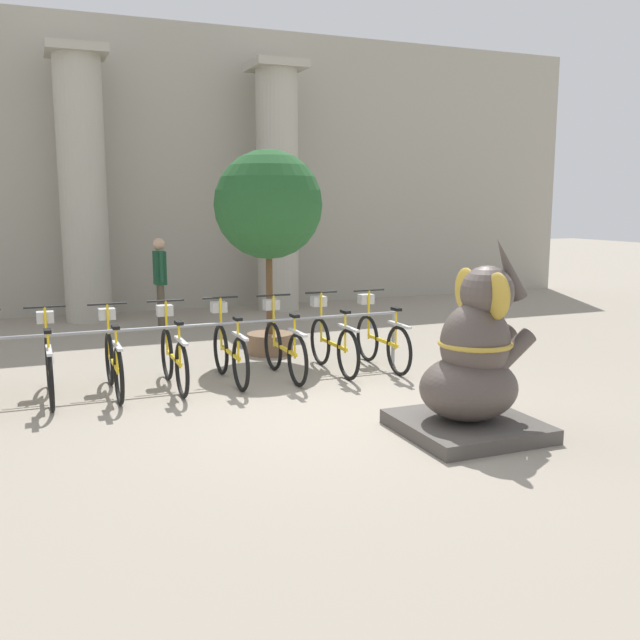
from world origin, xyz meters
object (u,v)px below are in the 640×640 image
bicycle_5 (284,347)px  potted_tree (268,210)px  bicycle_2 (113,361)px  elephant_statue (474,368)px  bicycle_4 (229,351)px  bicycle_6 (333,342)px  person_pedestrian (160,275)px  bicycle_3 (173,356)px  bicycle_7 (381,339)px  bicycle_1 (49,366)px

bicycle_5 → potted_tree: (0.31, 1.52, 1.78)m
bicycle_2 → elephant_statue: (3.17, -2.91, 0.26)m
bicycle_4 → bicycle_5: 0.73m
bicycle_6 → elephant_statue: size_ratio=0.83×
bicycle_4 → person_pedestrian: bearing=91.5°
bicycle_3 → potted_tree: size_ratio=0.53×
potted_tree → bicycle_2: bearing=-148.5°
elephant_statue → bicycle_4: bearing=120.0°
bicycle_5 → elephant_statue: 3.08m
bicycle_7 → potted_tree: potted_tree is taller
bicycle_2 → person_pedestrian: bearing=73.1°
bicycle_6 → person_pedestrian: 4.67m
bicycle_5 → bicycle_7: 1.46m
bicycle_5 → bicycle_2: bearing=-179.8°
bicycle_3 → bicycle_7: same height
bicycle_2 → bicycle_1: bearing=178.3°
elephant_statue → potted_tree: bearing=98.6°
bicycle_3 → person_pedestrian: size_ratio=0.99×
bicycle_4 → person_pedestrian: person_pedestrian is taller
bicycle_4 → bicycle_5: (0.73, -0.04, 0.00)m
bicycle_1 → potted_tree: size_ratio=0.53×
bicycle_4 → bicycle_7: same height
bicycle_1 → bicycle_3: bearing=-0.0°
person_pedestrian → bicycle_6: bearing=-70.2°
bicycle_2 → bicycle_3: 0.73m
person_pedestrian → potted_tree: bearing=-68.3°
bicycle_2 → person_pedestrian: (1.34, 4.42, 0.58)m
bicycle_2 → person_pedestrian: person_pedestrian is taller
bicycle_6 → potted_tree: bearing=106.0°
bicycle_2 → bicycle_6: 2.92m
bicycle_5 → bicycle_7: size_ratio=1.00×
bicycle_5 → potted_tree: 2.36m
bicycle_1 → elephant_statue: 4.88m
bicycle_7 → elephant_statue: 2.98m
bicycle_2 → elephant_statue: elephant_statue is taller
bicycle_5 → bicycle_6: same height
bicycle_1 → potted_tree: potted_tree is taller
bicycle_1 → bicycle_5: 2.91m
bicycle_1 → bicycle_4: size_ratio=1.00×
bicycle_2 → bicycle_5: (2.19, 0.01, 0.00)m
potted_tree → bicycle_5: bearing=-101.5°
bicycle_7 → bicycle_4: bearing=179.3°
bicycle_2 → potted_tree: bearing=31.5°
bicycle_2 → bicycle_4: size_ratio=1.00×
bicycle_2 → bicycle_5: bearing=0.2°
bicycle_2 → bicycle_5: size_ratio=1.00×
bicycle_4 → bicycle_6: same height
bicycle_6 → bicycle_1: bearing=-179.3°
person_pedestrian → elephant_statue: bearing=-76.0°
person_pedestrian → bicycle_4: bearing=-88.5°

